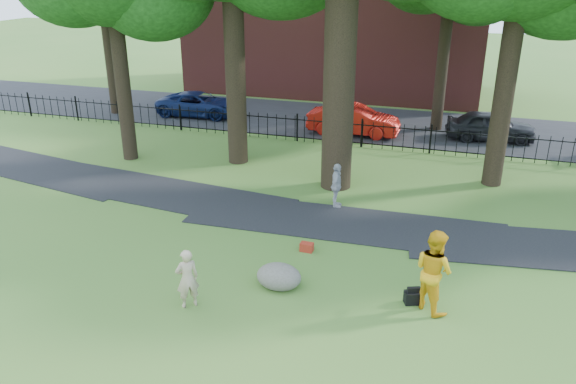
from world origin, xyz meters
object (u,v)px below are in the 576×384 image
(man, at_px, (434,271))
(lamppost, at_px, (128,119))
(woman, at_px, (187,278))
(red_sedan, at_px, (354,120))
(boulder, at_px, (279,275))

(man, relative_size, lamppost, 0.61)
(woman, height_order, red_sedan, woman)
(woman, height_order, man, man)
(red_sedan, bearing_deg, boulder, -175.36)
(boulder, height_order, red_sedan, red_sedan)
(woman, xyz_separation_m, boulder, (1.78, 1.50, -0.42))
(lamppost, distance_m, red_sedan, 10.42)
(man, height_order, red_sedan, man)
(woman, distance_m, man, 5.79)
(woman, bearing_deg, red_sedan, -135.02)
(man, bearing_deg, red_sedan, -29.05)
(boulder, bearing_deg, man, 2.60)
(woman, relative_size, red_sedan, 0.35)
(red_sedan, bearing_deg, man, -160.55)
(boulder, height_order, lamppost, lamppost)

